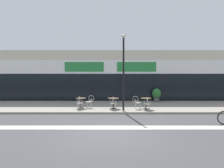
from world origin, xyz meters
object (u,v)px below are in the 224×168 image
at_px(planter_pot, 156,94).
at_px(lamp_post, 123,67).
at_px(bistro_table_2, 146,101).
at_px(cafe_chair_0_near, 79,102).
at_px(cafe_chair_2_near, 147,103).
at_px(cafe_chair_1_near, 113,102).
at_px(bistro_table_1, 113,101).
at_px(cafe_chair_2_side, 136,102).
at_px(bistro_table_0, 81,101).
at_px(cafe_chair_0_side, 90,101).

bearing_deg(planter_pot, lamp_post, -124.68).
height_order(bistro_table_2, planter_pot, planter_pot).
distance_m(cafe_chair_0_near, cafe_chair_2_near, 4.53).
xyz_separation_m(cafe_chair_1_near, cafe_chair_2_near, (2.23, -0.29, 0.00)).
bearing_deg(bistro_table_1, cafe_chair_2_side, -10.29).
relative_size(bistro_table_2, cafe_chair_2_near, 0.84).
relative_size(bistro_table_2, cafe_chair_2_side, 0.84).
relative_size(cafe_chair_0_near, lamp_post, 0.18).
bearing_deg(bistro_table_2, cafe_chair_2_near, -90.43).
bearing_deg(cafe_chair_0_near, lamp_post, -95.93).
relative_size(bistro_table_0, bistro_table_1, 0.90).
bearing_deg(cafe_chair_2_near, cafe_chair_0_near, 87.79).
distance_m(cafe_chair_0_near, cafe_chair_0_side, 0.88).
relative_size(cafe_chair_1_near, planter_pot, 0.79).
bearing_deg(planter_pot, cafe_chair_1_near, -132.47).
distance_m(cafe_chair_2_near, lamp_post, 2.84).
relative_size(cafe_chair_0_side, cafe_chair_1_near, 1.00).
bearing_deg(bistro_table_2, lamp_post, -156.01).
height_order(cafe_chair_0_near, lamp_post, lamp_post).
relative_size(cafe_chair_1_near, cafe_chair_2_near, 1.00).
bearing_deg(bistro_table_1, cafe_chair_0_side, 174.54).
xyz_separation_m(bistro_table_1, bistro_table_2, (2.23, -0.29, 0.02)).
bearing_deg(cafe_chair_0_near, cafe_chair_0_side, -41.39).
bearing_deg(cafe_chair_0_near, planter_pot, -52.66).
distance_m(cafe_chair_0_side, cafe_chair_2_near, 4.02).
bearing_deg(cafe_chair_1_near, planter_pot, -35.90).
height_order(cafe_chair_2_side, lamp_post, lamp_post).
xyz_separation_m(bistro_table_0, cafe_chair_1_near, (2.27, -0.79, 0.01)).
bearing_deg(cafe_chair_0_side, lamp_post, 161.10).
bearing_deg(planter_pot, cafe_chair_2_near, -108.97).
bearing_deg(cafe_chair_0_side, cafe_chair_0_near, 51.82).
xyz_separation_m(bistro_table_2, cafe_chair_2_side, (-0.63, -0.00, -0.03)).
relative_size(bistro_table_0, cafe_chair_2_side, 0.79).
xyz_separation_m(bistro_table_0, bistro_table_2, (4.50, -0.45, 0.04)).
xyz_separation_m(cafe_chair_0_near, cafe_chair_1_near, (2.28, -0.17, 0.00)).
bearing_deg(cafe_chair_2_near, lamp_post, 96.28).
distance_m(cafe_chair_0_side, cafe_chair_1_near, 1.82).
xyz_separation_m(bistro_table_1, cafe_chair_2_side, (1.60, -0.29, -0.00)).
relative_size(bistro_table_0, cafe_chair_1_near, 0.79).
relative_size(cafe_chair_2_near, cafe_chair_2_side, 1.00).
bearing_deg(cafe_chair_1_near, cafe_chair_0_near, 92.35).
xyz_separation_m(bistro_table_2, cafe_chair_1_near, (-2.23, -0.34, -0.03)).
relative_size(cafe_chair_0_near, cafe_chair_1_near, 1.00).
height_order(bistro_table_1, bistro_table_2, bistro_table_2).
xyz_separation_m(bistro_table_2, planter_pot, (1.49, 3.74, 0.08)).
distance_m(cafe_chair_1_near, cafe_chair_2_near, 2.25).
distance_m(cafe_chair_0_near, planter_pot, 7.16).
height_order(bistro_table_0, cafe_chair_0_side, cafe_chair_0_side).
distance_m(cafe_chair_2_side, planter_pot, 4.30).
height_order(bistro_table_1, cafe_chair_0_side, cafe_chair_0_side).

